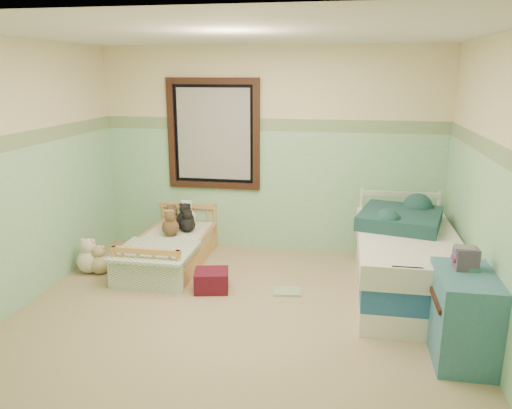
% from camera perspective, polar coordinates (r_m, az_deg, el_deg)
% --- Properties ---
extents(floor, '(4.20, 3.60, 0.02)m').
position_cam_1_polar(floor, '(4.84, -1.79, -12.22)').
color(floor, '#9A855A').
rests_on(floor, ground).
extents(ceiling, '(4.20, 3.60, 0.02)m').
position_cam_1_polar(ceiling, '(4.32, -2.07, 19.09)').
color(ceiling, silver).
rests_on(ceiling, wall_back).
extents(wall_back, '(4.20, 0.04, 2.50)m').
position_cam_1_polar(wall_back, '(6.15, 1.59, 6.07)').
color(wall_back, beige).
rests_on(wall_back, floor).
extents(wall_front, '(4.20, 0.04, 2.50)m').
position_cam_1_polar(wall_front, '(2.74, -9.80, -5.48)').
color(wall_front, beige).
rests_on(wall_front, floor).
extents(wall_left, '(0.04, 3.60, 2.50)m').
position_cam_1_polar(wall_left, '(5.26, -24.96, 3.15)').
color(wall_left, beige).
rests_on(wall_left, floor).
extents(wall_right, '(0.04, 3.60, 2.50)m').
position_cam_1_polar(wall_right, '(4.48, 25.40, 1.27)').
color(wall_right, beige).
rests_on(wall_right, floor).
extents(wainscot_mint, '(4.20, 0.01, 1.50)m').
position_cam_1_polar(wainscot_mint, '(6.23, 1.54, 1.50)').
color(wainscot_mint, '#82BD91').
rests_on(wainscot_mint, floor).
extents(border_strip, '(4.20, 0.01, 0.15)m').
position_cam_1_polar(border_strip, '(6.09, 1.59, 9.07)').
color(border_strip, '#396239').
rests_on(border_strip, wall_back).
extents(window_frame, '(1.16, 0.06, 1.36)m').
position_cam_1_polar(window_frame, '(6.23, -4.90, 7.98)').
color(window_frame, black).
rests_on(window_frame, wall_back).
extents(window_blinds, '(0.92, 0.01, 1.12)m').
position_cam_1_polar(window_blinds, '(6.23, -4.88, 8.00)').
color(window_blinds, '#BABBB3').
rests_on(window_blinds, window_frame).
extents(toddler_bed_frame, '(0.75, 1.51, 0.19)m').
position_cam_1_polar(toddler_bed_frame, '(5.99, -9.70, -5.81)').
color(toddler_bed_frame, '#C17948').
rests_on(toddler_bed_frame, floor).
extents(toddler_mattress, '(0.69, 1.44, 0.12)m').
position_cam_1_polar(toddler_mattress, '(5.94, -9.77, -4.39)').
color(toddler_mattress, silver).
rests_on(toddler_mattress, toddler_bed_frame).
extents(patchwork_quilt, '(0.82, 0.75, 0.03)m').
position_cam_1_polar(patchwork_quilt, '(5.50, -11.45, -5.22)').
color(patchwork_quilt, '#789BB3').
rests_on(patchwork_quilt, toddler_mattress).
extents(plush_bed_brown, '(0.18, 0.18, 0.18)m').
position_cam_1_polar(plush_bed_brown, '(6.39, -9.59, -1.57)').
color(plush_bed_brown, brown).
rests_on(plush_bed_brown, toddler_mattress).
extents(plush_bed_white, '(0.23, 0.23, 0.23)m').
position_cam_1_polar(plush_bed_white, '(6.32, -7.89, -1.46)').
color(plush_bed_white, silver).
rests_on(plush_bed_white, toddler_mattress).
extents(plush_bed_tan, '(0.18, 0.18, 0.18)m').
position_cam_1_polar(plush_bed_tan, '(6.18, -9.83, -2.17)').
color(plush_bed_tan, tan).
rests_on(plush_bed_tan, toddler_mattress).
extents(plush_bed_dark, '(0.18, 0.18, 0.18)m').
position_cam_1_polar(plush_bed_dark, '(6.10, -7.80, -2.28)').
color(plush_bed_dark, black).
rests_on(plush_bed_dark, toddler_mattress).
extents(plush_floor_cream, '(0.27, 0.27, 0.27)m').
position_cam_1_polar(plush_floor_cream, '(5.96, -18.49, -6.12)').
color(plush_floor_cream, beige).
rests_on(plush_floor_cream, floor).
extents(plush_floor_tan, '(0.22, 0.22, 0.22)m').
position_cam_1_polar(plush_floor_tan, '(5.90, -17.38, -6.48)').
color(plush_floor_tan, tan).
rests_on(plush_floor_tan, floor).
extents(twin_bed_frame, '(0.91, 1.83, 0.22)m').
position_cam_1_polar(twin_bed_frame, '(5.31, 16.50, -8.88)').
color(twin_bed_frame, white).
rests_on(twin_bed_frame, floor).
extents(twin_boxspring, '(0.91, 1.83, 0.22)m').
position_cam_1_polar(twin_boxspring, '(5.22, 16.68, -6.66)').
color(twin_boxspring, navy).
rests_on(twin_boxspring, twin_bed_frame).
extents(twin_mattress, '(0.95, 1.86, 0.22)m').
position_cam_1_polar(twin_mattress, '(5.15, 16.86, -4.38)').
color(twin_mattress, silver).
rests_on(twin_mattress, twin_boxspring).
extents(teal_blanket, '(0.95, 0.98, 0.14)m').
position_cam_1_polar(teal_blanket, '(5.38, 16.13, -1.51)').
color(teal_blanket, '#123030').
rests_on(teal_blanket, twin_mattress).
extents(dresser, '(0.44, 0.71, 0.71)m').
position_cam_1_polar(dresser, '(4.30, 22.56, -11.71)').
color(dresser, '#2E6981').
rests_on(dresser, floor).
extents(book_stack, '(0.18, 0.15, 0.17)m').
position_cam_1_polar(book_stack, '(4.22, 22.86, -5.72)').
color(book_stack, brown).
rests_on(book_stack, dresser).
extents(red_pillow, '(0.40, 0.37, 0.22)m').
position_cam_1_polar(red_pillow, '(5.24, -5.10, -8.64)').
color(red_pillow, maroon).
rests_on(red_pillow, floor).
extents(floor_book, '(0.30, 0.25, 0.03)m').
position_cam_1_polar(floor_book, '(5.21, 3.56, -9.88)').
color(floor_book, gold).
rests_on(floor_book, floor).
extents(extra_plush_0, '(0.22, 0.22, 0.22)m').
position_cam_1_polar(extra_plush_0, '(6.23, -8.05, -1.76)').
color(extra_plush_0, black).
rests_on(extra_plush_0, toddler_mattress).
extents(extra_plush_1, '(0.20, 0.20, 0.20)m').
position_cam_1_polar(extra_plush_1, '(5.99, -9.71, -2.60)').
color(extra_plush_1, brown).
rests_on(extra_plush_1, toddler_mattress).
extents(extra_plush_2, '(0.17, 0.17, 0.17)m').
position_cam_1_polar(extra_plush_2, '(6.30, -9.44, -1.86)').
color(extra_plush_2, brown).
rests_on(extra_plush_2, toddler_mattress).
extents(extra_plush_3, '(0.15, 0.15, 0.15)m').
position_cam_1_polar(extra_plush_3, '(6.03, -9.72, -2.72)').
color(extra_plush_3, tan).
rests_on(extra_plush_3, toddler_mattress).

